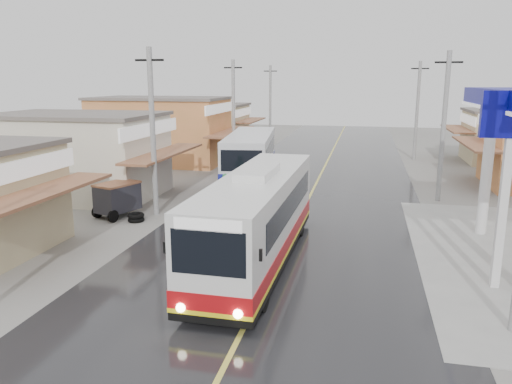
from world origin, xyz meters
TOP-DOWN VIEW (x-y plane):
  - ground at (0.00, 0.00)m, footprint 120.00×120.00m
  - road at (0.00, 15.00)m, footprint 12.00×90.00m
  - centre_line at (0.00, 15.00)m, footprint 0.15×90.00m
  - shopfronts_left at (-13.00, 18.00)m, footprint 11.00×44.00m
  - utility_poles_left at (-7.00, 16.00)m, footprint 1.60×50.00m
  - utility_poles_right at (7.00, 15.00)m, footprint 1.60×36.00m
  - coach_bus at (-0.68, 3.63)m, footprint 2.68×11.15m
  - second_bus at (-4.12, 17.24)m, footprint 3.77×9.84m
  - cyclist at (-3.59, 9.73)m, footprint 1.16×2.05m
  - tricycle_near at (-8.66, 8.25)m, footprint 2.01×2.51m
  - tyre_stack at (-7.40, 7.59)m, footprint 0.78×0.78m

SIDE VIEW (x-z plane):
  - ground at x=0.00m, z-range 0.00..0.00m
  - shopfronts_left at x=-13.00m, z-range -2.60..2.60m
  - utility_poles_left at x=-7.00m, z-range -4.00..4.00m
  - utility_poles_right at x=7.00m, z-range -4.00..4.00m
  - road at x=0.00m, z-range 0.00..0.02m
  - centre_line at x=0.00m, z-range 0.02..0.03m
  - tyre_stack at x=-7.40m, z-range 0.00..0.40m
  - cyclist at x=-3.59m, z-range -0.36..1.73m
  - tricycle_near at x=-8.66m, z-range 0.12..1.79m
  - coach_bus at x=-0.68m, z-range -0.06..3.41m
  - second_bus at x=-4.12m, z-range 0.12..3.31m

